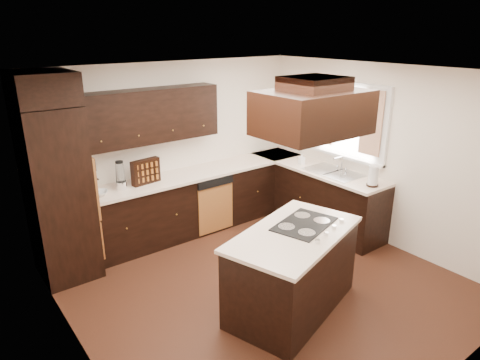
# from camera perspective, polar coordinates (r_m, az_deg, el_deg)

# --- Properties ---
(floor) EXTENTS (4.20, 4.20, 0.02)m
(floor) POSITION_cam_1_polar(r_m,az_deg,el_deg) (5.34, 3.15, -13.79)
(floor) COLOR #552B1A
(floor) RESTS_ON ground
(ceiling) EXTENTS (4.20, 4.20, 0.02)m
(ceiling) POSITION_cam_1_polar(r_m,az_deg,el_deg) (4.48, 3.76, 14.23)
(ceiling) COLOR white
(ceiling) RESTS_ON ground
(wall_back) EXTENTS (4.20, 0.02, 2.50)m
(wall_back) POSITION_cam_1_polar(r_m,az_deg,el_deg) (6.43, -8.94, 4.23)
(wall_back) COLOR white
(wall_back) RESTS_ON ground
(wall_front) EXTENTS (4.20, 0.02, 2.50)m
(wall_front) POSITION_cam_1_polar(r_m,az_deg,el_deg) (3.60, 26.24, -10.32)
(wall_front) COLOR white
(wall_front) RESTS_ON ground
(wall_left) EXTENTS (0.02, 4.20, 2.50)m
(wall_left) POSITION_cam_1_polar(r_m,az_deg,el_deg) (3.85, -21.40, -7.67)
(wall_left) COLOR white
(wall_left) RESTS_ON ground
(wall_right) EXTENTS (0.02, 4.20, 2.50)m
(wall_right) POSITION_cam_1_polar(r_m,az_deg,el_deg) (6.29, 18.20, 3.12)
(wall_right) COLOR white
(wall_right) RESTS_ON ground
(oven_column) EXTENTS (0.65, 0.75, 2.12)m
(oven_column) POSITION_cam_1_polar(r_m,az_deg,el_deg) (5.52, -23.03, -1.78)
(oven_column) COLOR black
(oven_column) RESTS_ON floor
(wall_oven_face) EXTENTS (0.05, 0.62, 0.78)m
(wall_oven_face) POSITION_cam_1_polar(r_m,az_deg,el_deg) (5.59, -19.69, -0.45)
(wall_oven_face) COLOR #B16A32
(wall_oven_face) RESTS_ON oven_column
(base_cabinets_back) EXTENTS (2.93, 0.60, 0.88)m
(base_cabinets_back) POSITION_cam_1_polar(r_m,az_deg,el_deg) (6.45, -6.96, -3.23)
(base_cabinets_back) COLOR black
(base_cabinets_back) RESTS_ON floor
(base_cabinets_right) EXTENTS (0.60, 2.40, 0.88)m
(base_cabinets_right) POSITION_cam_1_polar(r_m,az_deg,el_deg) (6.84, 9.85, -2.05)
(base_cabinets_right) COLOR black
(base_cabinets_right) RESTS_ON floor
(countertop_back) EXTENTS (2.93, 0.63, 0.04)m
(countertop_back) POSITION_cam_1_polar(r_m,az_deg,el_deg) (6.28, -7.06, 0.60)
(countertop_back) COLOR #FFE4CC
(countertop_back) RESTS_ON base_cabinets_back
(countertop_right) EXTENTS (0.63, 2.40, 0.04)m
(countertop_right) POSITION_cam_1_polar(r_m,az_deg,el_deg) (6.67, 9.98, 1.59)
(countertop_right) COLOR #FFE4CC
(countertop_right) RESTS_ON base_cabinets_right
(upper_cabinets) EXTENTS (2.00, 0.34, 0.72)m
(upper_cabinets) POSITION_cam_1_polar(r_m,az_deg,el_deg) (5.96, -12.02, 8.37)
(upper_cabinets) COLOR black
(upper_cabinets) RESTS_ON wall_back
(dishwasher_front) EXTENTS (0.60, 0.05, 0.72)m
(dishwasher_front) POSITION_cam_1_polar(r_m,az_deg,el_deg) (6.38, -3.32, -3.81)
(dishwasher_front) COLOR #B16A32
(dishwasher_front) RESTS_ON floor
(window_frame) EXTENTS (0.06, 1.32, 1.12)m
(window_frame) POSITION_cam_1_polar(r_m,az_deg,el_deg) (6.48, 14.39, 7.61)
(window_frame) COLOR white
(window_frame) RESTS_ON wall_right
(window_pane) EXTENTS (0.00, 1.20, 1.00)m
(window_pane) POSITION_cam_1_polar(r_m,az_deg,el_deg) (6.50, 14.54, 7.63)
(window_pane) COLOR white
(window_pane) RESTS_ON wall_right
(curtain_left) EXTENTS (0.02, 0.34, 0.90)m
(curtain_left) POSITION_cam_1_polar(r_m,az_deg,el_deg) (6.18, 17.11, 7.27)
(curtain_left) COLOR #FBE0C0
(curtain_left) RESTS_ON wall_right
(curtain_right) EXTENTS (0.02, 0.34, 0.90)m
(curtain_right) POSITION_cam_1_polar(r_m,az_deg,el_deg) (6.69, 11.28, 8.63)
(curtain_right) COLOR #FBE0C0
(curtain_right) RESTS_ON wall_right
(sink_rim) EXTENTS (0.52, 0.84, 0.01)m
(sink_rim) POSITION_cam_1_polar(r_m,az_deg,el_deg) (6.46, 12.35, 1.05)
(sink_rim) COLOR silver
(sink_rim) RESTS_ON countertop_right
(island) EXTENTS (1.69, 1.24, 0.88)m
(island) POSITION_cam_1_polar(r_m,az_deg,el_deg) (4.75, 6.99, -12.11)
(island) COLOR black
(island) RESTS_ON floor
(island_top) EXTENTS (1.76, 1.31, 0.04)m
(island_top) POSITION_cam_1_polar(r_m,az_deg,el_deg) (4.53, 7.22, -7.14)
(island_top) COLOR #FFE4CC
(island_top) RESTS_ON island
(cooktop) EXTENTS (0.82, 0.67, 0.01)m
(cooktop) POSITION_cam_1_polar(r_m,az_deg,el_deg) (4.70, 8.58, -5.81)
(cooktop) COLOR black
(cooktop) RESTS_ON island_top
(range_hood) EXTENTS (1.05, 0.72, 0.42)m
(range_hood) POSITION_cam_1_polar(r_m,az_deg,el_deg) (4.21, 9.67, 8.84)
(range_hood) COLOR black
(range_hood) RESTS_ON ceiling
(hood_duct) EXTENTS (0.55, 0.50, 0.13)m
(hood_duct) POSITION_cam_1_polar(r_m,az_deg,el_deg) (4.17, 9.89, 12.56)
(hood_duct) COLOR black
(hood_duct) RESTS_ON ceiling
(blender_base) EXTENTS (0.15, 0.15, 0.10)m
(blender_base) POSITION_cam_1_polar(r_m,az_deg,el_deg) (5.86, -15.54, -0.67)
(blender_base) COLOR silver
(blender_base) RESTS_ON countertop_back
(blender_pitcher) EXTENTS (0.13, 0.13, 0.26)m
(blender_pitcher) POSITION_cam_1_polar(r_m,az_deg,el_deg) (5.80, -15.70, 1.00)
(blender_pitcher) COLOR silver
(blender_pitcher) RESTS_ON blender_base
(spice_rack) EXTENTS (0.42, 0.16, 0.34)m
(spice_rack) POSITION_cam_1_polar(r_m,az_deg,el_deg) (5.94, -12.47, 1.11)
(spice_rack) COLOR black
(spice_rack) RESTS_ON countertop_back
(mixing_bowl) EXTENTS (0.30, 0.30, 0.06)m
(mixing_bowl) POSITION_cam_1_polar(r_m,az_deg,el_deg) (5.72, -18.33, -1.71)
(mixing_bowl) COLOR white
(mixing_bowl) RESTS_ON countertop_back
(soap_bottle) EXTENTS (0.09, 0.09, 0.17)m
(soap_bottle) POSITION_cam_1_polar(r_m,az_deg,el_deg) (6.73, 8.22, 2.80)
(soap_bottle) COLOR white
(soap_bottle) RESTS_ON countertop_right
(paper_towel) EXTENTS (0.16, 0.16, 0.28)m
(paper_towel) POSITION_cam_1_polar(r_m,az_deg,el_deg) (5.98, 17.34, 0.50)
(paper_towel) COLOR white
(paper_towel) RESTS_ON countertop_right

